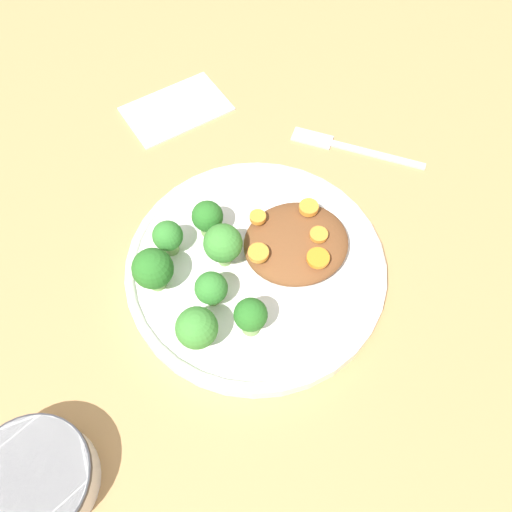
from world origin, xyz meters
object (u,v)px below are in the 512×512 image
object	(u,v)px
plate	(256,266)
napkin	(176,108)
dip_bowl	(34,481)
fork	(344,146)

from	to	relation	value
plate	napkin	bearing A→B (deg)	91.81
dip_bowl	napkin	xyz separation A→B (m)	(0.25, 0.42, -0.02)
dip_bowl	napkin	distance (m)	0.49
plate	napkin	size ratio (longest dim) A/B	1.87
dip_bowl	napkin	size ratio (longest dim) A/B	0.70
fork	dip_bowl	bearing A→B (deg)	72.06
dip_bowl	napkin	bearing A→B (deg)	58.74
napkin	dip_bowl	bearing A→B (deg)	-121.26
fork	napkin	xyz separation A→B (m)	(-0.19, 0.15, -0.00)
fork	napkin	bearing A→B (deg)	2.28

